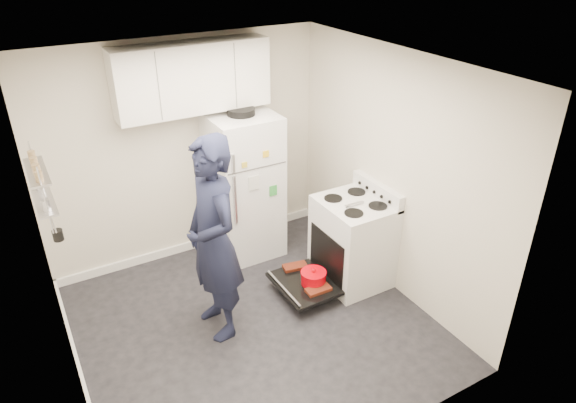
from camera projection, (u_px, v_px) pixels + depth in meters
room at (244, 217)px, 4.46m from camera, size 3.21×3.21×2.51m
electric_range at (352, 243)px, 5.47m from camera, size 0.66×0.76×1.10m
open_oven_door at (307, 281)px, 5.35m from camera, size 0.55×0.71×0.22m
refrigerator at (244, 186)px, 5.82m from camera, size 0.72×0.74×1.76m
upper_cabinets at (192, 78)px, 5.17m from camera, size 1.60×0.33×0.70m
wall_shelf_rack at (41, 187)px, 3.94m from camera, size 0.14×0.60×0.61m
person at (213, 241)px, 4.55m from camera, size 0.50×0.73×1.97m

